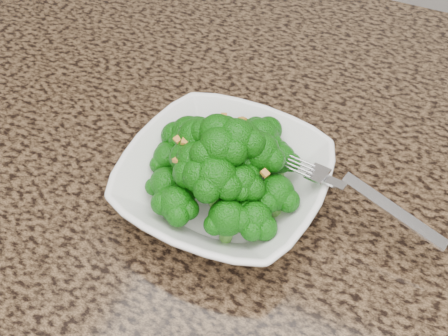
% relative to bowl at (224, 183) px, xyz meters
% --- Properties ---
extents(granite_counter, '(1.64, 1.04, 0.03)m').
position_rel_bowl_xyz_m(granite_counter, '(0.10, -0.04, -0.04)').
color(granite_counter, brown).
rests_on(granite_counter, cabinet).
extents(bowl, '(0.23, 0.23, 0.05)m').
position_rel_bowl_xyz_m(bowl, '(0.00, 0.00, 0.00)').
color(bowl, white).
rests_on(bowl, granite_counter).
extents(broccoli_pile, '(0.19, 0.19, 0.07)m').
position_rel_bowl_xyz_m(broccoli_pile, '(-0.00, 0.00, 0.06)').
color(broccoli_pile, '#12650B').
rests_on(broccoli_pile, bowl).
extents(garlic_topping, '(0.11, 0.11, 0.01)m').
position_rel_bowl_xyz_m(garlic_topping, '(-0.00, 0.00, 0.10)').
color(garlic_topping, gold).
rests_on(garlic_topping, broccoli_pile).
extents(fork, '(0.19, 0.07, 0.01)m').
position_rel_bowl_xyz_m(fork, '(0.12, 0.02, 0.03)').
color(fork, silver).
rests_on(fork, bowl).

